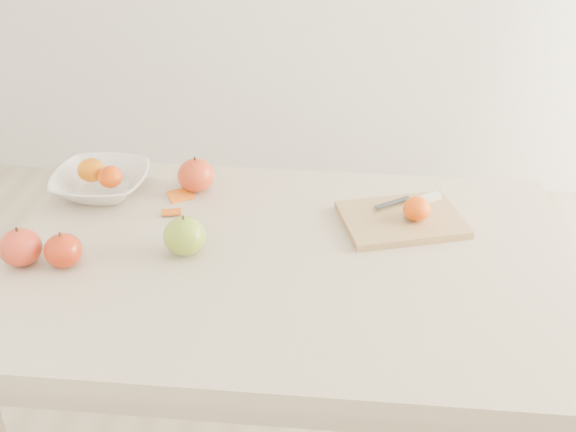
{
  "coord_description": "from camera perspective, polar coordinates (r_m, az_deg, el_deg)",
  "views": [
    {
      "loc": [
        0.13,
        -1.25,
        1.61
      ],
      "look_at": [
        0.0,
        0.05,
        0.82
      ],
      "focal_mm": 45.0,
      "sensor_mm": 36.0,
      "label": 1
    }
  ],
  "objects": [
    {
      "name": "table",
      "position": [
        1.58,
        -0.18,
        -6.19
      ],
      "size": [
        1.2,
        0.8,
        0.75
      ],
      "color": "beige",
      "rests_on": "ground"
    },
    {
      "name": "cutting_board",
      "position": [
        1.65,
        8.97,
        -0.29
      ],
      "size": [
        0.31,
        0.26,
        0.02
      ],
      "primitive_type": "cube",
      "rotation": [
        0.0,
        0.0,
        0.3
      ],
      "color": "tan",
      "rests_on": "table"
    },
    {
      "name": "board_tangerine",
      "position": [
        1.63,
        10.14,
        0.57
      ],
      "size": [
        0.06,
        0.06,
        0.05
      ],
      "primitive_type": "ellipsoid",
      "color": "red",
      "rests_on": "cutting_board"
    },
    {
      "name": "fruit_bowl",
      "position": [
        1.8,
        -14.53,
        2.55
      ],
      "size": [
        0.23,
        0.23,
        0.06
      ],
      "primitive_type": "imported",
      "color": "white",
      "rests_on": "table"
    },
    {
      "name": "bowl_tangerine_near",
      "position": [
        1.81,
        -15.3,
        3.53
      ],
      "size": [
        0.07,
        0.07,
        0.06
      ],
      "primitive_type": "ellipsoid",
      "color": "#D46607",
      "rests_on": "fruit_bowl"
    },
    {
      "name": "bowl_tangerine_far",
      "position": [
        1.77,
        -13.87,
        3.03
      ],
      "size": [
        0.06,
        0.06,
        0.05
      ],
      "primitive_type": "ellipsoid",
      "color": "#DC4D07",
      "rests_on": "fruit_bowl"
    },
    {
      "name": "orange_peel_a",
      "position": [
        1.76,
        -8.46,
        1.52
      ],
      "size": [
        0.07,
        0.07,
        0.01
      ],
      "primitive_type": "cube",
      "rotation": [
        0.21,
        0.0,
        0.57
      ],
      "color": "#D25C0E",
      "rests_on": "table"
    },
    {
      "name": "orange_peel_b",
      "position": [
        1.69,
        -9.18,
        0.24
      ],
      "size": [
        0.05,
        0.05,
        0.01
      ],
      "primitive_type": "cube",
      "rotation": [
        -0.14,
        0.0,
        0.25
      ],
      "color": "#CD530E",
      "rests_on": "table"
    },
    {
      "name": "paring_knife",
      "position": [
        1.71,
        10.49,
        1.31
      ],
      "size": [
        0.16,
        0.09,
        0.01
      ],
      "color": "white",
      "rests_on": "cutting_board"
    },
    {
      "name": "apple_green",
      "position": [
        1.53,
        -8.16,
        -1.56
      ],
      "size": [
        0.09,
        0.09,
        0.08
      ],
      "primitive_type": "ellipsoid",
      "color": "#689015",
      "rests_on": "table"
    },
    {
      "name": "apple_red_d",
      "position": [
        1.58,
        -20.38,
        -2.33
      ],
      "size": [
        0.09,
        0.09,
        0.08
      ],
      "primitive_type": "ellipsoid",
      "color": "maroon",
      "rests_on": "table"
    },
    {
      "name": "apple_red_b",
      "position": [
        1.55,
        -17.35,
        -2.62
      ],
      "size": [
        0.08,
        0.08,
        0.07
      ],
      "primitive_type": "ellipsoid",
      "color": "#8F0702",
      "rests_on": "table"
    },
    {
      "name": "apple_red_a",
      "position": [
        1.77,
        -7.27,
        3.22
      ],
      "size": [
        0.09,
        0.09,
        0.08
      ],
      "primitive_type": "ellipsoid",
      "color": "#A70C06",
      "rests_on": "table"
    }
  ]
}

